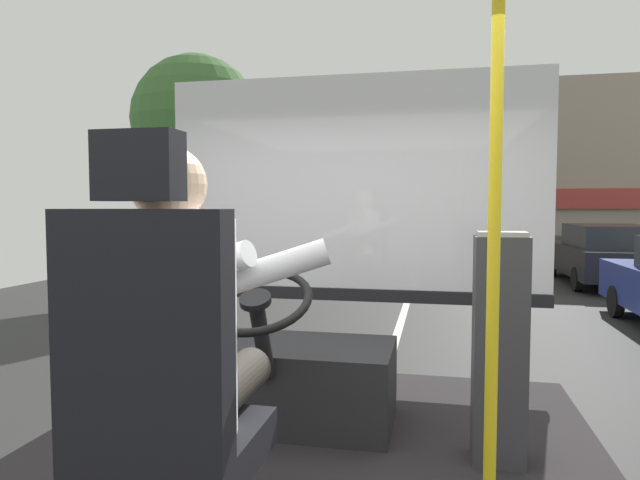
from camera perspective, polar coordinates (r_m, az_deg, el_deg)
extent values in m
cube|color=#2B2B2B|center=(10.98, 8.95, -6.37)|extent=(18.00, 44.00, 0.05)
cube|color=silver|center=(10.97, 8.96, -6.22)|extent=(0.12, 39.60, 0.00)
cube|color=black|center=(1.83, -14.39, -20.05)|extent=(0.48, 0.48, 0.12)
cube|color=black|center=(1.55, -17.78, -9.27)|extent=(0.48, 0.10, 0.66)
cube|color=black|center=(1.51, -18.10, 7.23)|extent=(0.22, 0.10, 0.18)
cylinder|color=#332D28|center=(1.89, -9.64, -14.90)|extent=(0.15, 0.52, 0.15)
cylinder|color=#332D28|center=(1.96, -14.70, -14.28)|extent=(0.15, 0.52, 0.15)
cylinder|color=silver|center=(1.69, -15.05, -8.67)|extent=(0.38, 0.38, 0.63)
cube|color=#B2842D|center=(1.85, -12.33, -5.19)|extent=(0.06, 0.01, 0.39)
sphere|color=beige|center=(1.65, -15.28, 5.52)|extent=(0.22, 0.22, 0.22)
cylinder|color=silver|center=(1.88, -8.09, -3.93)|extent=(0.61, 0.23, 0.27)
cylinder|color=silver|center=(1.97, -14.38, -3.67)|extent=(0.61, 0.23, 0.27)
cube|color=black|center=(2.93, -3.67, -14.30)|extent=(1.10, 0.56, 0.40)
cylinder|color=black|center=(2.51, -5.99, -10.06)|extent=(0.07, 0.24, 0.41)
torus|color=black|center=(2.39, -6.66, -6.13)|extent=(0.49, 0.46, 0.24)
cylinder|color=black|center=(2.39, -6.66, -6.13)|extent=(0.14, 0.14, 0.08)
cylinder|color=yellow|center=(2.00, 17.43, -0.18)|extent=(0.04, 0.04, 1.95)
cube|color=#333338|center=(2.53, 17.93, -10.65)|extent=(0.22, 0.20, 0.97)
cube|color=#9E9993|center=(2.46, 18.15, 0.62)|extent=(0.20, 0.18, 0.02)
cube|color=silver|center=(3.66, 3.40, 5.93)|extent=(2.50, 0.01, 1.40)
cube|color=black|center=(3.71, 3.36, -5.58)|extent=(2.50, 0.08, 0.08)
cylinder|color=#4C3828|center=(12.13, -12.43, 1.29)|extent=(0.31, 0.31, 2.79)
sphere|color=#37622D|center=(12.26, -12.57, 11.96)|extent=(2.69, 2.69, 2.69)
cube|color=gray|center=(20.55, 21.88, 6.10)|extent=(12.36, 4.70, 5.72)
cube|color=#9E332D|center=(18.16, 23.14, 3.92)|extent=(11.87, 0.12, 0.60)
cylinder|color=black|center=(10.52, 28.08, -5.59)|extent=(0.14, 0.53, 0.53)
cube|color=black|center=(14.72, 27.27, -1.78)|extent=(1.96, 4.27, 0.65)
cube|color=#282D33|center=(14.43, 27.61, 0.39)|extent=(1.61, 2.35, 0.50)
cylinder|color=black|center=(16.27, 29.17, -2.51)|extent=(0.14, 0.53, 0.53)
cylinder|color=black|center=(15.82, 22.72, -2.49)|extent=(0.14, 0.53, 0.53)
cylinder|color=black|center=(13.25, 24.86, -3.68)|extent=(0.14, 0.53, 0.53)
cube|color=#474C51|center=(19.73, 23.15, -0.32)|extent=(1.77, 3.99, 0.68)
cube|color=#282D33|center=(19.46, 23.33, 1.39)|extent=(1.45, 2.20, 0.52)
cylinder|color=black|center=(21.13, 24.71, -1.05)|extent=(0.14, 0.56, 0.56)
cylinder|color=black|center=(20.83, 20.20, -1.00)|extent=(0.14, 0.56, 0.56)
cylinder|color=black|center=(18.74, 26.38, -1.64)|extent=(0.14, 0.56, 0.56)
cylinder|color=black|center=(18.39, 21.31, -1.61)|extent=(0.14, 0.56, 0.56)
cube|color=#195633|center=(24.86, 21.21, 0.34)|extent=(1.97, 4.30, 0.62)
cube|color=#282D33|center=(24.59, 21.34, 1.57)|extent=(1.61, 2.36, 0.47)
cylinder|color=black|center=(26.35, 22.73, -0.20)|extent=(0.14, 0.50, 0.50)
cylinder|color=black|center=(26.07, 18.70, -0.15)|extent=(0.14, 0.50, 0.50)
cylinder|color=black|center=(23.75, 23.94, -0.62)|extent=(0.14, 0.50, 0.50)
cylinder|color=black|center=(23.43, 19.47, -0.57)|extent=(0.14, 0.50, 0.50)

